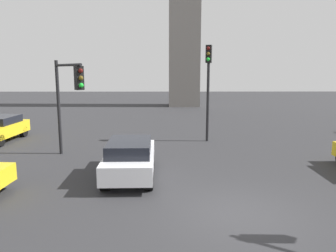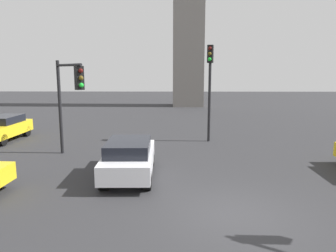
# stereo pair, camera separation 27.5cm
# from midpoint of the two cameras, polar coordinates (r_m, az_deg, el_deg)

# --- Properties ---
(ground_plane) EXTENTS (108.52, 108.52, 0.00)m
(ground_plane) POSITION_cam_midpoint_polar(r_m,az_deg,el_deg) (10.14, 12.00, -14.82)
(ground_plane) COLOR #2D2D30
(traffic_light_1) EXTENTS (0.40, 0.49, 5.55)m
(traffic_light_1) POSITION_cam_midpoint_polar(r_m,az_deg,el_deg) (19.15, 7.70, 8.70)
(traffic_light_1) COLOR black
(traffic_light_1) RESTS_ON ground_plane
(traffic_light_3) EXTENTS (1.94, 2.50, 4.62)m
(traffic_light_3) POSITION_cam_midpoint_polar(r_m,az_deg,el_deg) (15.68, -16.31, 6.12)
(traffic_light_3) COLOR black
(traffic_light_3) RESTS_ON ground_plane
(car_1) EXTENTS (1.83, 4.05, 1.46)m
(car_1) POSITION_cam_midpoint_polar(r_m,az_deg,el_deg) (21.75, -26.22, -0.24)
(car_1) COLOR yellow
(car_1) RESTS_ON ground_plane
(car_2) EXTENTS (1.93, 4.37, 1.50)m
(car_2) POSITION_cam_midpoint_polar(r_m,az_deg,el_deg) (12.97, -6.17, -5.45)
(car_2) COLOR silver
(car_2) RESTS_ON ground_plane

